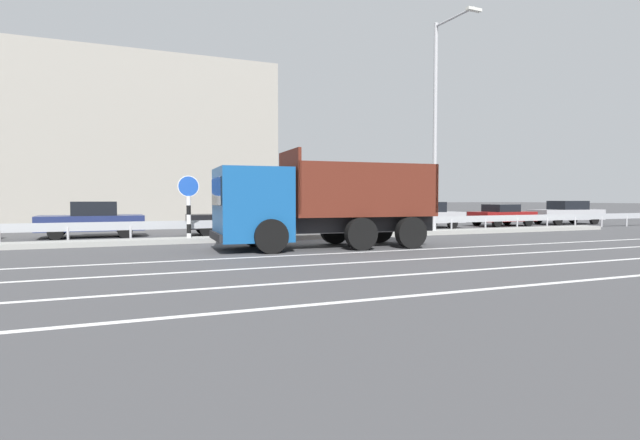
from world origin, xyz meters
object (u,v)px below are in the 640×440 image
Objects in this scene: median_road_sign at (189,207)px; parked_car_3 at (232,218)px; street_lamp_1 at (438,117)px; parked_car_7 at (566,213)px; parked_car_6 at (502,215)px; dump_truck at (297,209)px; parked_car_2 at (92,220)px; parked_car_4 at (325,217)px; parked_car_5 at (421,215)px.

parked_car_3 is (2.43, 3.53, -0.59)m from median_road_sign.
street_lamp_1 reaches higher than parked_car_7.
parked_car_7 is (5.27, -0.03, 0.08)m from parked_car_6.
dump_truck is 22.65m from parked_car_7.
parked_car_2 is 0.91× the size of parked_car_4.
median_road_sign reaches higher than parked_car_6.
street_lamp_1 is 15.79m from parked_car_2.
median_road_sign is at bearing 42.95° from dump_truck.
parked_car_5 is at bearing -91.10° from parked_car_6.
parked_car_5 is (10.26, 7.86, -0.57)m from dump_truck.
parked_car_7 reaches higher than parked_car_5.
median_road_sign is 13.90m from parked_car_5.
median_road_sign is 19.44m from parked_car_6.
street_lamp_1 is 10.44m from parked_car_3.
parked_car_5 is at bearing 63.70° from street_lamp_1.
parked_car_7 is at bearing 88.71° from parked_car_6.
parked_car_2 reaches higher than parked_car_6.
median_road_sign is 4.33m from parked_car_3.
parked_car_5 is 1.20× the size of parked_car_6.
median_road_sign is 0.52× the size of parked_car_7.
parked_car_6 is at bearing -84.75° from parked_car_3.
street_lamp_1 is at bearing 153.79° from parked_car_5.
parked_car_5 is (16.65, 0.02, -0.02)m from parked_car_2.
parked_car_3 is 21.80m from parked_car_7.
parked_car_5 is 5.73m from parked_car_6.
parked_car_2 is at bearing 129.06° from median_road_sign.
parked_car_2 is at bearing -88.81° from parked_car_4.
parked_car_4 is (4.15, 7.20, -0.57)m from dump_truck.
street_lamp_1 reaches higher than parked_car_5.
parked_car_4 is (7.12, 3.57, -0.61)m from median_road_sign.
street_lamp_1 is (11.04, -0.21, 3.99)m from median_road_sign.
dump_truck is at bearing -64.81° from parked_car_6.
parked_car_3 is at bearing 96.16° from parked_car_7.
parked_car_2 is 22.38m from parked_car_6.
dump_truck is 1.94× the size of parked_car_6.
dump_truck reaches higher than parked_car_5.
parked_car_6 is at bearing 29.14° from street_lamp_1.
parked_car_2 is (-3.42, 4.21, -0.59)m from median_road_sign.
parked_car_5 is at bearing -83.41° from parked_car_3.
parked_car_3 is (5.85, -0.68, -0.01)m from parked_car_2.
median_road_sign is 0.54× the size of parked_car_4.
median_road_sign is at bearing 178.91° from street_lamp_1.
street_lamp_1 reaches higher than median_road_sign.
parked_car_5 is (6.11, 0.66, 0.00)m from parked_car_4.
parked_car_2 is 10.55m from parked_car_4.
median_road_sign is 0.64× the size of parked_car_6.
parked_car_6 is 5.27m from parked_car_7.
street_lamp_1 is at bearing -61.79° from parked_car_6.
street_lamp_1 is at bearing 50.77° from parked_car_4.
parked_car_5 is at bearing 17.72° from median_road_sign.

